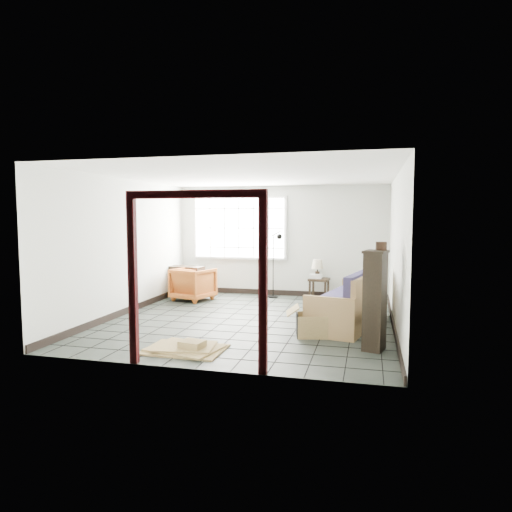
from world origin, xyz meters
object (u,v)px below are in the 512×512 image
(futon_sofa, at_px, (352,305))
(armchair, at_px, (193,282))
(side_table, at_px, (319,282))
(tall_shelf, at_px, (375,300))

(futon_sofa, bearing_deg, armchair, 169.61)
(armchair, distance_m, side_table, 2.85)
(futon_sofa, xyz_separation_m, tall_shelf, (0.37, -1.42, 0.37))
(futon_sofa, distance_m, tall_shelf, 1.51)
(futon_sofa, xyz_separation_m, armchair, (-3.54, 1.55, 0.06))
(futon_sofa, distance_m, side_table, 2.48)
(side_table, relative_size, tall_shelf, 0.34)
(side_table, bearing_deg, futon_sofa, -70.94)
(side_table, xyz_separation_m, tall_shelf, (1.18, -3.77, 0.32))
(tall_shelf, bearing_deg, armchair, 158.27)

